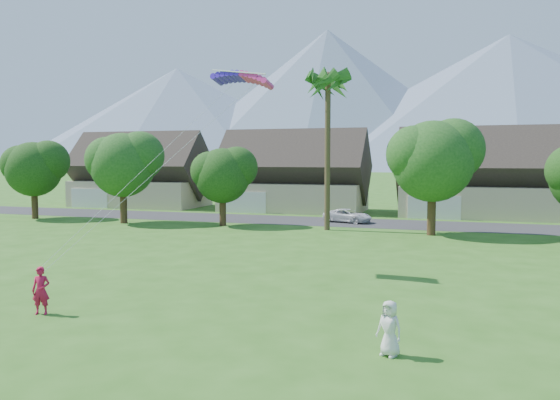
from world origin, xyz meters
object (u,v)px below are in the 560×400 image
at_px(kite_flyer, 41,290).
at_px(parafoil_kite, 243,77).
at_px(watcher, 389,328).
at_px(parked_car, 348,216).

xyz_separation_m(kite_flyer, parafoil_kite, (4.03, 9.96, 8.93)).
relative_size(kite_flyer, parafoil_kite, 0.55).
height_order(kite_flyer, watcher, kite_flyer).
xyz_separation_m(parked_car, parafoil_kite, (-1.35, -21.63, 9.21)).
distance_m(kite_flyer, parafoil_kite, 13.97).
bearing_deg(kite_flyer, parked_car, 60.17).
relative_size(kite_flyer, watcher, 1.08).
height_order(watcher, parafoil_kite, parafoil_kite).
height_order(watcher, parked_car, watcher).
bearing_deg(parafoil_kite, parked_car, 91.61).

